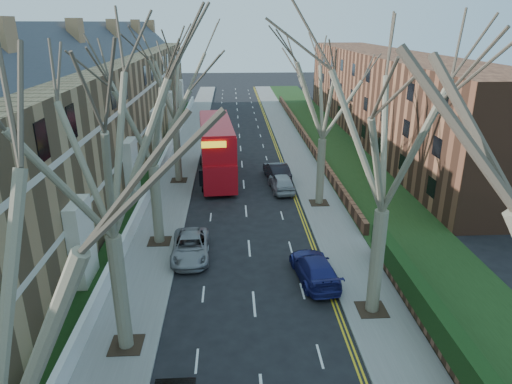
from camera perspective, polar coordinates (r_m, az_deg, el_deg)
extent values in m
cube|color=slate|center=(51.47, -8.66, 5.37)|extent=(3.00, 102.00, 0.12)
cube|color=slate|center=(51.69, 4.76, 5.60)|extent=(3.00, 102.00, 0.12)
cube|color=#94734B|center=(44.21, -20.16, 8.45)|extent=(9.00, 78.00, 10.00)
cube|color=#2E3138|center=(43.48, -21.16, 16.18)|extent=(4.67, 78.00, 4.67)
cube|color=silver|center=(43.44, -14.27, 6.84)|extent=(0.12, 78.00, 0.35)
cube|color=silver|center=(42.78, -14.68, 11.40)|extent=(0.12, 78.00, 0.35)
cube|color=brown|center=(57.18, 16.09, 11.39)|extent=(8.00, 54.00, 10.00)
cube|color=brown|center=(55.65, 5.97, 7.18)|extent=(0.35, 54.00, 0.90)
cube|color=black|center=(19.34, 26.04, -20.23)|extent=(0.70, 24.00, 1.20)
cube|color=white|center=(43.88, -11.76, 3.28)|extent=(0.30, 78.00, 1.00)
cube|color=#1A3312|center=(52.46, 9.66, 5.71)|extent=(6.00, 102.00, 0.06)
cylinder|color=#776D55|center=(20.13, -16.61, -12.07)|extent=(0.64, 0.64, 5.25)
cube|color=#2D2116|center=(21.62, -15.88, -17.93)|extent=(1.40, 1.40, 0.05)
cylinder|color=#776D55|center=(28.93, -12.32, -1.57)|extent=(0.64, 0.64, 5.07)
cube|color=#2D2116|center=(29.95, -11.96, -6.05)|extent=(1.40, 1.40, 0.05)
cylinder|color=#776D55|center=(40.18, -9.81, 4.98)|extent=(0.60, 0.60, 5.25)
cube|color=#2D2116|center=(40.94, -9.59, 1.46)|extent=(1.40, 1.40, 0.05)
cylinder|color=#776D55|center=(22.30, 14.84, -8.50)|extent=(0.64, 0.64, 5.25)
cube|color=#2D2116|center=(23.64, 14.25, -14.05)|extent=(1.40, 1.40, 0.05)
cylinder|color=#776D55|center=(34.82, 8.08, 2.51)|extent=(0.60, 0.60, 5.07)
cube|color=#2D2116|center=(35.67, 7.88, -1.35)|extent=(1.40, 1.40, 0.05)
cube|color=#B60D16|center=(41.51, -4.90, 3.99)|extent=(3.61, 12.15, 2.40)
cube|color=#B60D16|center=(40.92, -5.00, 7.06)|extent=(3.56, 11.55, 2.18)
cube|color=black|center=(41.38, -4.92, 4.64)|extent=(3.56, 11.19, 0.98)
cube|color=black|center=(40.90, -5.00, 7.21)|extent=(3.54, 10.95, 0.98)
imported|color=gray|center=(27.76, -8.18, -6.80)|extent=(2.35, 4.81, 1.32)
imported|color=navy|center=(25.39, 7.34, -9.43)|extent=(2.48, 4.99, 1.39)
imported|color=#9D9FA5|center=(38.08, 3.21, 1.23)|extent=(2.10, 4.50, 1.49)
imported|color=black|center=(40.87, 2.62, 2.64)|extent=(2.26, 4.86, 1.54)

